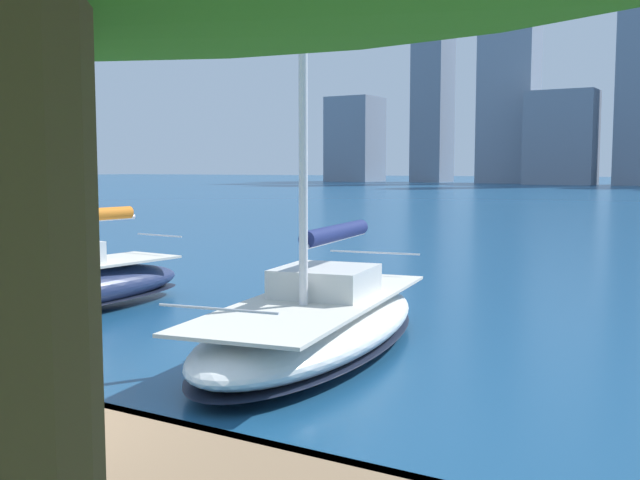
% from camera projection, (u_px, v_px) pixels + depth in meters
% --- Properties ---
extents(sailboat_navy, '(4.33, 8.72, 11.30)m').
position_uv_depth(sailboat_navy, '(317.00, 319.00, 14.19)').
color(sailboat_navy, white).
rests_on(sailboat_navy, ground).
extents(sailboat_orange, '(2.69, 8.64, 12.21)m').
position_uv_depth(sailboat_orange, '(40.00, 287.00, 17.39)').
color(sailboat_orange, navy).
rests_on(sailboat_orange, ground).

